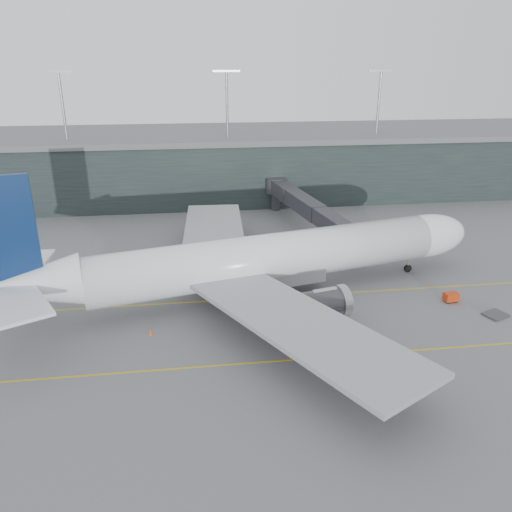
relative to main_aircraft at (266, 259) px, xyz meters
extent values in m
plane|color=#58585D|center=(-5.97, 3.28, -5.53)|extent=(320.00, 320.00, 0.00)
cube|color=gold|center=(-5.97, -0.72, -5.52)|extent=(160.00, 0.25, 0.02)
cube|color=gold|center=(-5.97, -16.72, -5.52)|extent=(160.00, 0.25, 0.02)
cube|color=gold|center=(-0.97, 23.28, -5.52)|extent=(0.25, 60.00, 0.02)
cube|color=#1E2829|center=(-5.97, 61.28, 1.47)|extent=(240.00, 35.00, 14.00)
cube|color=slate|center=(-5.97, 61.28, 9.07)|extent=(240.00, 36.00, 1.20)
cylinder|color=#9E9EA3|center=(-35.97, 51.28, 16.47)|extent=(0.60, 0.60, 14.00)
cylinder|color=#9E9EA3|center=(-0.97, 51.28, 16.47)|extent=(0.60, 0.60, 14.00)
cylinder|color=#9E9EA3|center=(34.03, 51.28, 16.47)|extent=(0.60, 0.60, 14.00)
cylinder|color=white|center=(0.49, 0.11, 0.18)|extent=(49.81, 17.65, 6.68)
ellipsoid|color=white|center=(26.22, 6.04, 0.18)|extent=(15.18, 9.66, 6.68)
cone|color=white|center=(-29.44, -6.79, 0.93)|extent=(12.99, 8.91, 6.41)
cube|color=#919499|center=(-0.56, -0.13, -2.41)|extent=(18.01, 9.13, 2.16)
cube|color=black|center=(30.21, 6.96, 1.26)|extent=(3.04, 3.68, 0.86)
cube|color=#919499|center=(1.09, -16.89, -0.90)|extent=(23.63, 32.04, 0.59)
cylinder|color=#343539|center=(4.89, -9.38, -2.73)|extent=(8.20, 5.37, 3.77)
cube|color=#919499|center=(-6.42, 15.66, -0.90)|extent=(11.33, 31.72, 0.59)
cylinder|color=#343539|center=(0.29, 10.57, -2.73)|extent=(8.20, 5.37, 3.77)
cube|color=#091F4C|center=(-31.02, -7.15, 7.72)|extent=(6.95, 2.10, 12.93)
cube|color=white|center=(-29.16, -12.81, 1.47)|extent=(9.79, 11.35, 0.38)
cube|color=white|center=(-31.83, -1.25, 1.47)|extent=(6.27, 9.90, 0.38)
cylinder|color=black|center=(23.59, 5.44, -4.94)|extent=(1.25, 0.69, 1.19)
cylinder|color=#9E9EA3|center=(23.59, 5.44, -4.13)|extent=(0.32, 0.32, 2.80)
cylinder|color=black|center=(-2.55, -5.90, -4.83)|extent=(1.49, 0.84, 1.40)
cylinder|color=black|center=(-4.88, 4.18, -4.83)|extent=(1.49, 0.84, 1.40)
cube|color=#2D2E33|center=(15.28, 3.57, 0.05)|extent=(4.16, 4.53, 3.13)
cube|color=#2D2E33|center=(13.81, 12.71, 0.05)|extent=(5.06, 14.77, 2.79)
cube|color=#2D2E33|center=(11.50, 27.04, 0.05)|extent=(5.33, 14.81, 2.90)
cube|color=#2D2E33|center=(9.20, 41.36, 0.05)|extent=(5.61, 14.86, 3.01)
cylinder|color=#9E9EA3|center=(13.68, 13.48, -3.41)|extent=(0.56, 0.56, 4.24)
cube|color=#343539|center=(13.68, 13.48, -5.14)|extent=(2.47, 2.01, 0.78)
cylinder|color=#2D2E33|center=(15.28, 43.78, 0.05)|extent=(4.46, 4.46, 3.35)
cylinder|color=#2D2E33|center=(15.28, 43.78, -3.53)|extent=(2.01, 2.01, 4.02)
cube|color=#BA310D|center=(25.12, -5.43, -4.79)|extent=(2.03, 1.41, 1.13)
cylinder|color=black|center=(24.47, -5.93, -5.36)|extent=(0.36, 0.17, 0.35)
cylinder|color=black|center=(25.86, -5.80, -5.36)|extent=(0.36, 0.17, 0.35)
cylinder|color=black|center=(24.38, -5.07, -5.36)|extent=(0.36, 0.17, 0.35)
cylinder|color=black|center=(25.77, -4.93, -5.36)|extent=(0.36, 0.17, 0.35)
cube|color=#35353A|center=(28.91, -10.14, -5.36)|extent=(3.47, 3.15, 0.28)
cube|color=#343539|center=(-10.19, 13.19, -5.38)|extent=(2.61, 2.39, 0.21)
cube|color=silver|center=(-10.19, 13.19, -4.43)|extent=(2.18, 2.12, 1.58)
cube|color=navy|center=(-10.19, 13.19, -3.60)|extent=(2.25, 2.19, 0.08)
cube|color=#343539|center=(-8.17, 14.91, -5.38)|extent=(2.38, 2.11, 0.20)
cube|color=#ABAEB7|center=(-8.17, 14.91, -4.47)|extent=(1.97, 1.90, 1.52)
cube|color=navy|center=(-8.17, 14.91, -3.68)|extent=(2.03, 1.96, 0.08)
cube|color=#343539|center=(-5.75, 13.57, -5.40)|extent=(2.01, 1.74, 0.18)
cube|color=silver|center=(-5.75, 13.57, -4.60)|extent=(1.65, 1.58, 1.33)
cube|color=navy|center=(-5.75, 13.57, -3.91)|extent=(1.70, 1.63, 0.07)
cone|color=orange|center=(27.24, -3.87, -5.19)|extent=(0.44, 0.44, 0.69)
cone|color=orange|center=(2.02, -16.17, -5.20)|extent=(0.43, 0.43, 0.68)
cone|color=#F53F0D|center=(1.66, 13.55, -5.15)|extent=(0.49, 0.49, 0.78)
cone|color=#FE4C0E|center=(-15.65, -8.97, -5.15)|extent=(0.49, 0.49, 0.77)
camera|label=1|loc=(-10.05, -63.46, 25.65)|focal=35.00mm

